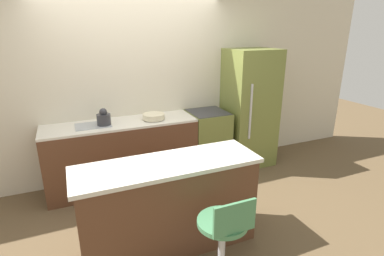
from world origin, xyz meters
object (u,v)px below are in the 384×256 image
(oven_range, at_px, (207,141))
(kettle, at_px, (104,118))
(refrigerator, at_px, (249,108))
(mixing_bowl, at_px, (154,116))
(stool_chair, at_px, (223,241))

(oven_range, xyz_separation_m, kettle, (-1.51, -0.04, 0.55))
(refrigerator, distance_m, mixing_bowl, 1.56)
(mixing_bowl, bearing_deg, refrigerator, 0.77)
(mixing_bowl, bearing_deg, kettle, 180.00)
(kettle, bearing_deg, refrigerator, 0.54)
(stool_chair, height_order, kettle, kettle)
(oven_range, bearing_deg, kettle, -178.30)
(stool_chair, relative_size, mixing_bowl, 3.02)
(kettle, bearing_deg, stool_chair, -72.64)
(oven_range, height_order, kettle, kettle)
(mixing_bowl, bearing_deg, oven_range, 3.02)
(mixing_bowl, bearing_deg, stool_chair, -90.58)
(oven_range, distance_m, kettle, 1.61)
(refrigerator, relative_size, stool_chair, 2.03)
(refrigerator, xyz_separation_m, stool_chair, (-1.58, -2.06, -0.46))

